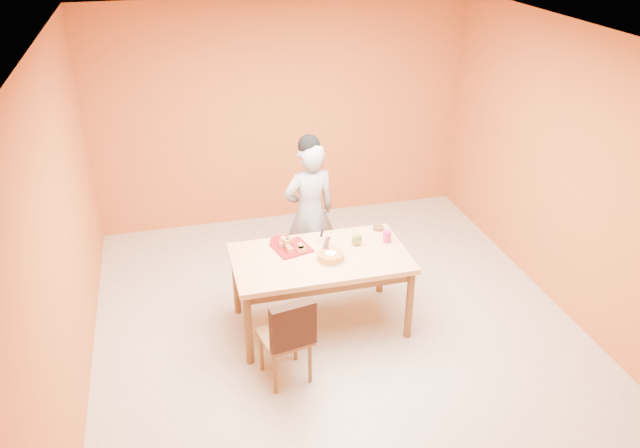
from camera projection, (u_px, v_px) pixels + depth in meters
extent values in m
plane|color=beige|center=(339.00, 330.00, 5.93)|extent=(5.00, 5.00, 0.00)
plane|color=silver|center=(344.00, 41.00, 4.67)|extent=(5.00, 5.00, 0.00)
plane|color=#C35B2D|center=(283.00, 114.00, 7.44)|extent=(4.50, 0.00, 4.50)
plane|color=#C35B2D|center=(61.00, 235.00, 4.80)|extent=(0.00, 5.00, 5.00)
plane|color=#C35B2D|center=(573.00, 176.00, 5.80)|extent=(0.00, 5.00, 5.00)
cube|color=#E3AF77|center=(320.00, 258.00, 5.68)|extent=(1.60, 0.90, 0.05)
cube|color=brown|center=(320.00, 265.00, 5.71)|extent=(1.48, 0.78, 0.10)
cylinder|color=brown|center=(248.00, 330.00, 5.36)|extent=(0.07, 0.07, 0.71)
cylinder|color=brown|center=(236.00, 282.00, 6.03)|extent=(0.07, 0.07, 0.71)
cylinder|color=brown|center=(409.00, 305.00, 5.69)|extent=(0.07, 0.07, 0.71)
cylinder|color=brown|center=(381.00, 262.00, 6.35)|extent=(0.07, 0.07, 0.71)
imported|color=gray|center=(310.00, 213.00, 6.42)|extent=(0.61, 0.44, 1.54)
cube|color=maroon|center=(292.00, 248.00, 5.78)|extent=(0.38, 0.38, 0.02)
cylinder|color=maroon|center=(281.00, 241.00, 5.90)|extent=(0.24, 0.24, 0.01)
cylinder|color=silver|center=(331.00, 259.00, 5.61)|extent=(0.27, 0.27, 0.01)
cylinder|color=gold|center=(331.00, 256.00, 5.59)|extent=(0.32, 0.32, 0.06)
cube|color=silver|center=(327.00, 243.00, 5.73)|extent=(0.13, 0.23, 0.01)
ellipsoid|color=olive|center=(357.00, 239.00, 5.82)|extent=(0.12, 0.11, 0.13)
cylinder|color=#C61D64|center=(387.00, 237.00, 5.88)|extent=(0.09, 0.09, 0.11)
cylinder|color=#32180D|center=(378.00, 228.00, 6.11)|extent=(0.11, 0.11, 0.03)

